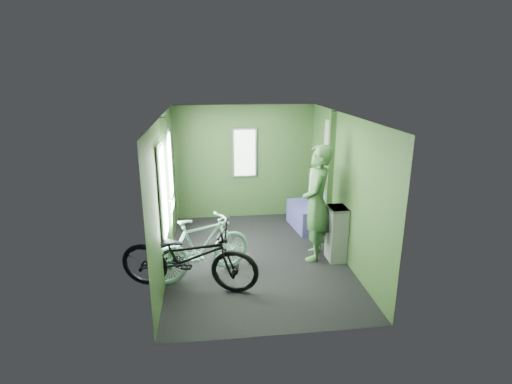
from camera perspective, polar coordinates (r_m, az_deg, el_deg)
room at (r=6.15m, az=-0.28°, el=2.82°), size 4.00×4.02×2.31m
bicycle_black at (r=5.84m, az=-9.38°, el=-13.54°), size 2.09×1.27×1.09m
bicycle_mint at (r=6.14m, az=-7.66°, el=-11.81°), size 1.64×1.11×0.97m
passenger at (r=6.37m, az=8.65°, el=-1.58°), size 0.64×0.79×1.86m
waste_box at (r=6.53m, az=11.42°, el=-5.85°), size 0.26×0.37×0.89m
bench_seat at (r=7.79m, az=7.43°, el=-3.06°), size 0.63×0.98×0.98m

